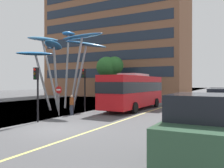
{
  "coord_description": "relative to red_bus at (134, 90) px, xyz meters",
  "views": [
    {
      "loc": [
        8.78,
        -10.14,
        2.61
      ],
      "look_at": [
        -1.1,
        8.66,
        2.5
      ],
      "focal_mm": 37.52,
      "sensor_mm": 36.0,
      "label": 1
    }
  ],
  "objects": [
    {
      "name": "traffic_light_kerb_far",
      "position": [
        -3.14,
        -3.94,
        0.88
      ],
      "size": [
        0.28,
        0.42,
        3.86
      ],
      "color": "black",
      "rests_on": "ground"
    },
    {
      "name": "tree_pavement_near",
      "position": [
        -9.26,
        12.42,
        3.14
      ],
      "size": [
        4.26,
        4.15,
        6.87
      ],
      "color": "brown",
      "rests_on": "ground"
    },
    {
      "name": "car_side_street",
      "position": [
        7.49,
        3.34,
        -0.89
      ],
      "size": [
        1.95,
        4.39,
        2.16
      ],
      "color": "navy",
      "rests_on": "ground"
    },
    {
      "name": "car_parked_near",
      "position": [
        7.86,
        -13.94,
        -0.84
      ],
      "size": [
        1.93,
        4.5,
        2.28
      ],
      "color": "#2D5138",
      "rests_on": "ground"
    },
    {
      "name": "pedestrian",
      "position": [
        -2.92,
        -6.03,
        -1.09
      ],
      "size": [
        0.34,
        0.34,
        1.63
      ],
      "color": "#2D3342",
      "rests_on": "ground"
    },
    {
      "name": "red_bus",
      "position": [
        0.0,
        0.0,
        0.0
      ],
      "size": [
        2.98,
        9.99,
        3.49
      ],
      "color": "red",
      "rests_on": "ground"
    },
    {
      "name": "leaf_sculpture",
      "position": [
        -6.22,
        -3.1,
        4.29
      ],
      "size": [
        9.32,
        8.18,
        8.33
      ],
      "color": "#9EA0A5",
      "rests_on": "ground"
    },
    {
      "name": "backdrop_building",
      "position": [
        -12.76,
        21.69,
        8.72
      ],
      "size": [
        27.85,
        12.26,
        21.25
      ],
      "color": "brown",
      "rests_on": "ground"
    },
    {
      "name": "car_parked_far",
      "position": [
        7.82,
        -2.61,
        -0.88
      ],
      "size": [
        1.94,
        4.14,
        2.19
      ],
      "color": "black",
      "rests_on": "ground"
    },
    {
      "name": "no_entry_sign",
      "position": [
        -3.67,
        -6.73,
        -0.34
      ],
      "size": [
        0.6,
        0.12,
        2.35
      ],
      "color": "gray",
      "rests_on": "ground"
    },
    {
      "name": "traffic_light_kerb_near",
      "position": [
        -2.79,
        -9.94,
        0.71
      ],
      "size": [
        0.28,
        0.42,
        3.62
      ],
      "color": "black",
      "rests_on": "ground"
    },
    {
      "name": "ground",
      "position": [
        -0.71,
        -11.11,
        -1.96
      ],
      "size": [
        120.0,
        240.0,
        0.1
      ],
      "color": "#4C4C4F"
    },
    {
      "name": "car_parked_mid",
      "position": [
        7.85,
        -8.14,
        -0.94
      ],
      "size": [
        1.95,
        4.51,
        2.06
      ],
      "color": "silver",
      "rests_on": "ground"
    }
  ]
}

